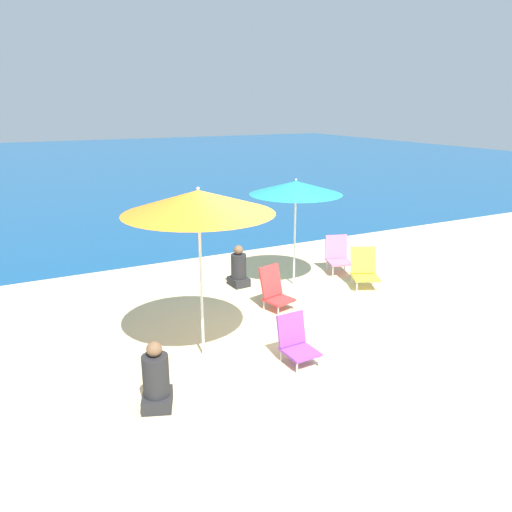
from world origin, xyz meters
TOP-DOWN VIEW (x-y plane):
  - ground_plane at (0.00, 0.00)m, footprint 60.00×60.00m
  - sea_water at (0.00, 24.87)m, footprint 60.00×40.00m
  - beach_umbrella_teal at (1.32, 2.41)m, footprint 1.71×1.71m
  - beach_umbrella_orange at (-1.27, 0.56)m, footprint 1.96×1.96m
  - beach_chair_yellow at (2.44, 1.70)m, footprint 0.66×0.71m
  - beach_chair_red at (0.42, 1.57)m, footprint 0.54×0.58m
  - beach_chair_purple at (-0.22, -0.15)m, footprint 0.43×0.53m
  - beach_chair_pink at (2.50, 2.62)m, footprint 0.59×0.64m
  - person_seated_near at (-2.19, -0.35)m, footprint 0.45×0.49m
  - person_seated_far at (0.35, 2.82)m, footprint 0.34×0.39m

SIDE VIEW (x-z plane):
  - ground_plane at x=0.00m, z-range 0.00..0.00m
  - sea_water at x=0.00m, z-range 0.00..0.01m
  - beach_chair_purple at x=-0.22m, z-range -0.03..0.61m
  - person_seated_far at x=0.35m, z-range -0.07..0.73m
  - beach_chair_red at x=0.42m, z-range -0.03..0.69m
  - person_seated_near at x=-2.19m, z-range -0.08..0.74m
  - beach_chair_yellow at x=2.44m, z-range -0.01..0.72m
  - beach_chair_pink at x=2.50m, z-range 0.00..0.75m
  - beach_umbrella_teal at x=1.32m, z-range 0.85..2.88m
  - beach_umbrella_orange at x=-1.27m, z-range 0.98..3.32m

